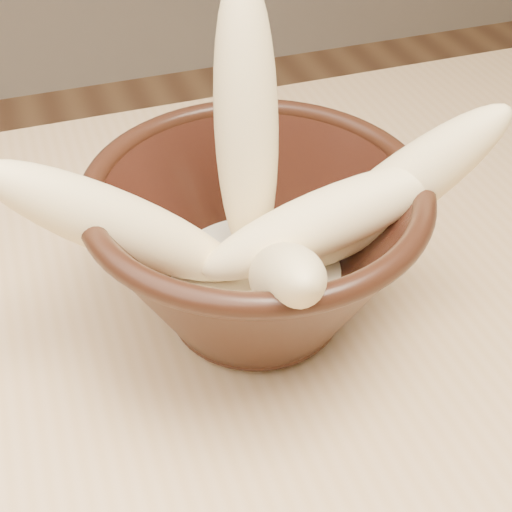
# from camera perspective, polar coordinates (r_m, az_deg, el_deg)

# --- Properties ---
(table) EXTENTS (1.20, 0.80, 0.75)m
(table) POSITION_cam_1_polar(r_m,az_deg,el_deg) (0.59, 16.83, -11.20)
(table) COLOR tan
(table) RESTS_ON ground
(bowl) EXTENTS (0.22, 0.22, 0.12)m
(bowl) POSITION_cam_1_polar(r_m,az_deg,el_deg) (0.47, -0.00, 0.96)
(bowl) COLOR black
(bowl) RESTS_ON table
(milk_puddle) EXTENTS (0.12, 0.12, 0.02)m
(milk_puddle) POSITION_cam_1_polar(r_m,az_deg,el_deg) (0.49, -0.00, -1.73)
(milk_puddle) COLOR beige
(milk_puddle) RESTS_ON bowl
(banana_upright) EXTENTS (0.06, 0.09, 0.20)m
(banana_upright) POSITION_cam_1_polar(r_m,az_deg,el_deg) (0.45, -0.77, 10.34)
(banana_upright) COLOR #FADA93
(banana_upright) RESTS_ON bowl
(banana_left) EXTENTS (0.17, 0.05, 0.14)m
(banana_left) POSITION_cam_1_polar(r_m,az_deg,el_deg) (0.44, -10.54, 2.31)
(banana_left) COLOR #FADA93
(banana_left) RESTS_ON bowl
(banana_right) EXTENTS (0.16, 0.08, 0.15)m
(banana_right) POSITION_cam_1_polar(r_m,az_deg,el_deg) (0.46, 11.00, 4.99)
(banana_right) COLOR #FADA93
(banana_right) RESTS_ON bowl
(banana_across) EXTENTS (0.17, 0.06, 0.10)m
(banana_across) POSITION_cam_1_polar(r_m,az_deg,el_deg) (0.44, 5.34, 2.71)
(banana_across) COLOR #FADA93
(banana_across) RESTS_ON bowl
(banana_front) EXTENTS (0.07, 0.14, 0.12)m
(banana_front) POSITION_cam_1_polar(r_m,az_deg,el_deg) (0.41, 2.33, -1.71)
(banana_front) COLOR #FADA93
(banana_front) RESTS_ON bowl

